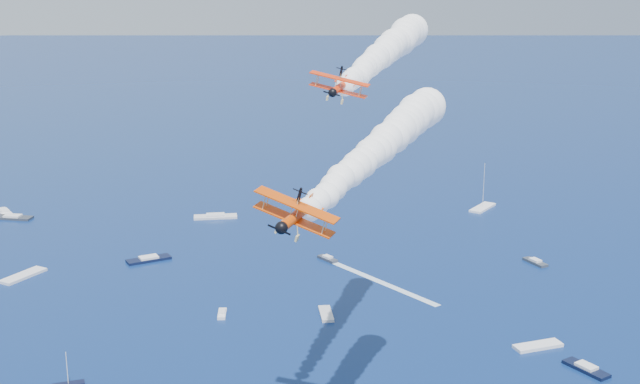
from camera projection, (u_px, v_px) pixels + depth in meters
name	position (u px, v px, depth m)	size (l,w,h in m)	color
biplane_lead	(339.00, 88.00, 113.54)	(7.38, 8.28, 4.99)	#F82E05
biplane_trail	(296.00, 216.00, 89.86)	(8.49, 9.53, 5.74)	#DA4304
smoke_trail_lead	(383.00, 53.00, 138.65)	(38.33, 43.84, 10.44)	white
smoke_trail_trail	(378.00, 148.00, 114.09)	(41.92, 40.45, 10.44)	white
spectator_boats	(116.00, 283.00, 210.02)	(241.88, 182.60, 0.70)	#2C323B
boat_wakes	(135.00, 245.00, 240.18)	(124.39, 141.30, 0.04)	white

